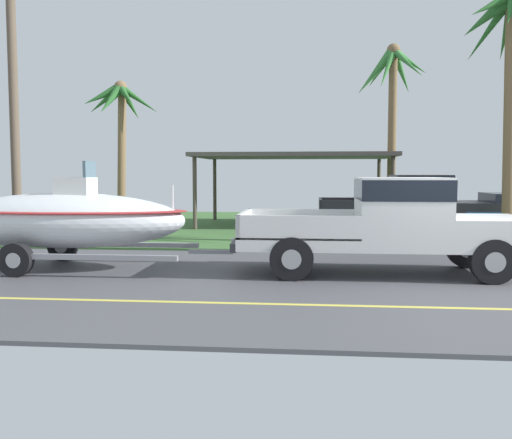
{
  "coord_description": "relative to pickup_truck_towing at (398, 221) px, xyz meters",
  "views": [
    {
      "loc": [
        -2.6,
        -10.29,
        1.94
      ],
      "look_at": [
        -3.73,
        1.26,
        1.02
      ],
      "focal_mm": 40.64,
      "sensor_mm": 36.0,
      "label": 1
    }
  ],
  "objects": [
    {
      "name": "carport_awning",
      "position": [
        -2.34,
        9.98,
        1.5
      ],
      "size": [
        7.1,
        4.52,
        2.67
      ],
      "color": "#4C4238",
      "rests_on": "ground"
    },
    {
      "name": "palm_tree_mid",
      "position": [
        -9.08,
        10.38,
        3.23
      ],
      "size": [
        3.24,
        2.56,
        5.49
      ],
      "color": "brown",
      "rests_on": "ground"
    },
    {
      "name": "pickup_truck_towing",
      "position": [
        0.0,
        0.0,
        0.0
      ],
      "size": [
        5.63,
        2.08,
        1.87
      ],
      "color": "silver",
      "rests_on": "ground"
    },
    {
      "name": "palm_tree_near_left",
      "position": [
        1.18,
        10.64,
        3.99
      ],
      "size": [
        2.82,
        3.05,
        6.69
      ],
      "color": "brown",
      "rests_on": "ground"
    },
    {
      "name": "utility_pole",
      "position": [
        -9.55,
        3.43,
        2.99
      ],
      "size": [
        0.24,
        1.8,
        7.75
      ],
      "color": "brown",
      "rests_on": "ground"
    },
    {
      "name": "boat_on_trailer",
      "position": [
        -6.73,
        -0.0,
        -0.03
      ],
      "size": [
        6.3,
        2.3,
        2.2
      ],
      "color": "gray",
      "rests_on": "ground"
    },
    {
      "name": "parked_pickup_background",
      "position": [
        1.47,
        6.21,
        0.01
      ],
      "size": [
        5.43,
        2.05,
        1.91
      ],
      "color": "black",
      "rests_on": "ground"
    },
    {
      "name": "ground",
      "position": [
        0.95,
        7.3,
        -1.05
      ],
      "size": [
        36.0,
        22.0,
        0.11
      ],
      "color": "#4C4C51"
    }
  ]
}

